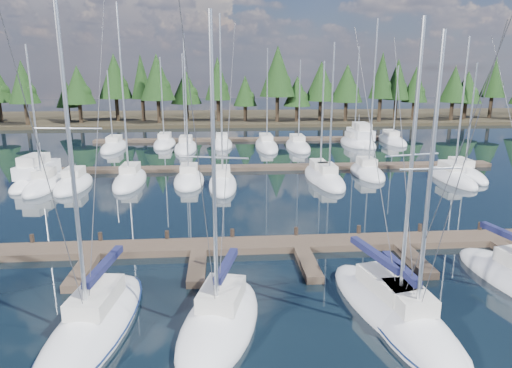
{
  "coord_description": "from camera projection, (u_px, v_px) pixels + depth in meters",
  "views": [
    {
      "loc": [
        -4.63,
        -7.62,
        10.54
      ],
      "look_at": [
        -2.29,
        22.0,
        2.97
      ],
      "focal_mm": 32.0,
      "sensor_mm": 36.0,
      "label": 1
    }
  ],
  "objects": [
    {
      "name": "ground",
      "position": [
        275.0,
        194.0,
        39.3
      ],
      "size": [
        260.0,
        260.0,
        0.0
      ],
      "primitive_type": "plane",
      "color": "black",
      "rests_on": "ground"
    },
    {
      "name": "far_shore",
      "position": [
        242.0,
        118.0,
        97.19
      ],
      "size": [
        220.0,
        30.0,
        0.6
      ],
      "primitive_type": "cube",
      "color": "#322A1B",
      "rests_on": "ground"
    },
    {
      "name": "main_dock",
      "position": [
        301.0,
        248.0,
        27.03
      ],
      "size": [
        44.0,
        6.13,
        0.9
      ],
      "color": "#4F3F31",
      "rests_on": "ground"
    },
    {
      "name": "back_docks",
      "position": [
        257.0,
        152.0,
        58.17
      ],
      "size": [
        50.0,
        21.8,
        0.4
      ],
      "color": "#4F3F31",
      "rests_on": "ground"
    },
    {
      "name": "front_sailboat_1",
      "position": [
        94.0,
        325.0,
        18.73
      ],
      "size": [
        4.1,
        9.92,
        15.37
      ],
      "color": "white",
      "rests_on": "ground"
    },
    {
      "name": "front_sailboat_2",
      "position": [
        220.0,
        321.0,
        19.01
      ],
      "size": [
        4.72,
        8.2,
        13.32
      ],
      "color": "white",
      "rests_on": "ground"
    },
    {
      "name": "front_sailboat_3",
      "position": [
        392.0,
        310.0,
        19.95
      ],
      "size": [
        4.68,
        9.9,
        13.19
      ],
      "color": "white",
      "rests_on": "ground"
    },
    {
      "name": "front_sailboat_4",
      "position": [
        411.0,
        325.0,
        18.75
      ],
      "size": [
        3.26,
        7.93,
        12.64
      ],
      "color": "white",
      "rests_on": "ground"
    },
    {
      "name": "back_sailboat_rows",
      "position": [
        256.0,
        158.0,
        53.49
      ],
      "size": [
        43.7,
        32.71,
        16.82
      ],
      "color": "white",
      "rests_on": "ground"
    },
    {
      "name": "motor_yacht_left",
      "position": [
        38.0,
        178.0,
        43.07
      ],
      "size": [
        4.04,
        9.26,
        4.49
      ],
      "color": "white",
      "rests_on": "ground"
    },
    {
      "name": "motor_yacht_right",
      "position": [
        360.0,
        140.0,
        65.17
      ],
      "size": [
        3.45,
        10.08,
        5.04
      ],
      "color": "white",
      "rests_on": "ground"
    },
    {
      "name": "tree_line",
      "position": [
        243.0,
        84.0,
        85.88
      ],
      "size": [
        183.82,
        11.67,
        14.03
      ],
      "color": "black",
      "rests_on": "far_shore"
    }
  ]
}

